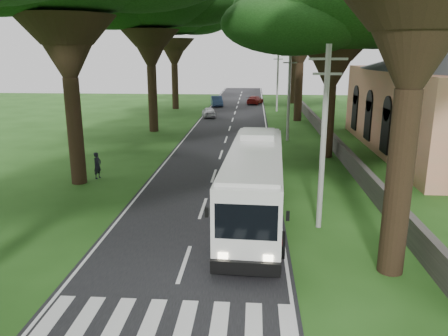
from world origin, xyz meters
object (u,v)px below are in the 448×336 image
object	(u,v)px
pole_far	(278,80)
pedestrian	(97,165)
distant_car_b	(217,101)
pole_mid	(289,94)
pole_near	(324,136)
distant_car_a	(209,112)
distant_car_c	(255,100)
coach_bus	(255,182)

from	to	relation	value
pole_far	pedestrian	bearing A→B (deg)	-111.07
distant_car_b	pole_mid	bearing A→B (deg)	-81.17
pole_near	pedestrian	xyz separation A→B (m)	(-12.70, 7.03, -3.35)
pole_mid	distant_car_b	xyz separation A→B (m)	(-8.50, 25.34, -3.43)
pedestrian	pole_near	bearing A→B (deg)	-100.07
pole_mid	distant_car_a	size ratio (longest dim) A/B	2.22
pole_far	distant_car_a	world-z (taller)	pole_far
distant_car_b	pedestrian	xyz separation A→B (m)	(-4.20, -38.31, 0.08)
pole_near	pole_far	distance (m)	40.00
distant_car_c	pedestrian	size ratio (longest dim) A/B	2.54
distant_car_c	pedestrian	world-z (taller)	pedestrian
pole_near	coach_bus	distance (m)	3.82
pole_near	pole_far	world-z (taller)	same
pole_near	distant_car_a	distance (m)	35.21
pole_mid	distant_car_b	size ratio (longest dim) A/B	1.83
pole_far	distant_car_b	xyz separation A→B (m)	(-8.50, 5.34, -3.43)
distant_car_b	distant_car_c	bearing A→B (deg)	18.60
pole_far	pedestrian	distance (m)	35.49
distant_car_b	distant_car_a	bearing A→B (deg)	-99.71
distant_car_b	pedestrian	world-z (taller)	pedestrian
pole_mid	coach_bus	distance (m)	19.59
distant_car_a	distant_car_b	xyz separation A→B (m)	(0.00, 11.36, 0.11)
pole_far	coach_bus	xyz separation A→B (m)	(-2.92, -39.23, -2.33)
coach_bus	distant_car_b	distance (m)	44.93
pole_mid	pole_far	size ratio (longest dim) A/B	1.00
pole_mid	distant_car_b	distance (m)	26.95
distant_car_b	pole_near	bearing A→B (deg)	-89.10
distant_car_b	coach_bus	bearing A→B (deg)	-92.58
distant_car_a	distant_car_c	xyz separation A→B (m)	(5.60, 14.37, -0.00)
coach_bus	pole_near	bearing A→B (deg)	-12.04
coach_bus	distant_car_a	xyz separation A→B (m)	(-5.58, 33.21, -1.20)
pole_near	distant_car_c	xyz separation A→B (m)	(-2.90, 48.36, -3.54)
pole_mid	distant_car_c	xyz separation A→B (m)	(-2.90, 28.36, -3.54)
pole_mid	coach_bus	bearing A→B (deg)	-98.64
pole_far	distant_car_b	size ratio (longest dim) A/B	1.83
distant_car_a	distant_car_b	size ratio (longest dim) A/B	0.82
coach_bus	distant_car_c	xyz separation A→B (m)	(0.02, 47.59, -1.20)
pedestrian	distant_car_c	bearing A→B (deg)	5.56
distant_car_a	pedestrian	bearing A→B (deg)	69.15
pole_near	pole_far	size ratio (longest dim) A/B	1.00
pole_far	distant_car_b	world-z (taller)	pole_far
distant_car_b	distant_car_c	size ratio (longest dim) A/B	1.03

